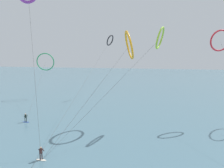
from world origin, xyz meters
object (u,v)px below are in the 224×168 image
Objects in this scene: kite_amber at (129,45)px; kite_lime at (160,38)px; kite_charcoal at (110,40)px; surfer_cobalt at (26,118)px; kite_crimson at (220,41)px; kite_emerald at (45,62)px; surfer_ivory at (41,154)px.

kite_lime is at bearing -102.29° from kite_amber.
kite_charcoal is 2.47× the size of kite_lime.
kite_crimson reaches higher than surfer_cobalt.
surfer_cobalt is at bearing -3.99° from kite_charcoal.
kite_lime reaches higher than surfer_cobalt.
kite_emerald is 38.50m from kite_lime.
kite_amber is at bearing -3.69° from kite_crimson.
kite_crimson is (10.86, 4.78, -0.30)m from kite_lime.
kite_lime is (24.43, 4.84, 14.91)m from surfer_cobalt.
kite_crimson is at bearing 148.34° from surfer_ivory.
kite_amber is at bearing 170.82° from surfer_cobalt.
kite_crimson reaches higher than kite_amber.
surfer_cobalt is 29.02m from kite_lime.
kite_amber reaches higher than surfer_cobalt.
surfer_cobalt and surfer_ivory have the same top height.
surfer_ivory is 0.09× the size of kite_lime.
kite_emerald is 33.97m from kite_amber.
kite_crimson is (16.22, 5.21, 0.88)m from kite_amber.
kite_emerald is (-20.51, 34.80, 10.10)m from surfer_ivory.
kite_lime is 0.76× the size of kite_crimson.
surfer_ivory is (11.15, -12.14, 0.00)m from surfer_cobalt.
kite_emerald is at bearing -55.89° from kite_charcoal.
kite_charcoal reaches higher than kite_amber.
kite_crimson is (35.28, 9.62, 14.61)m from surfer_cobalt.
kite_crimson reaches higher than surfer_ivory.
kite_emerald is at bearing -89.77° from surfer_cobalt.
kite_charcoal reaches higher than surfer_ivory.
kite_emerald is 0.50× the size of kite_charcoal.
kite_amber is 1.01× the size of kite_lime.
kite_emerald is 0.95× the size of kite_crimson.
kite_amber is (19.07, 4.41, 13.73)m from surfer_cobalt.
kite_charcoal is at bearing -128.86° from surfer_cobalt.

